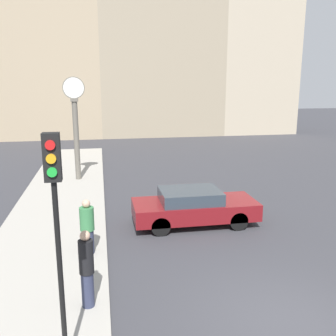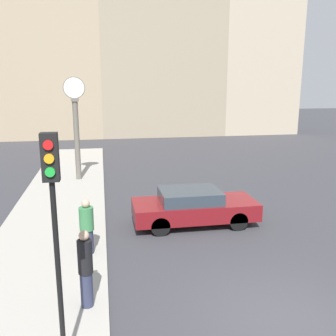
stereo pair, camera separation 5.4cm
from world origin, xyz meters
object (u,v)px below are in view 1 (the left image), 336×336
object	(u,v)px
sedan_car	(194,207)
pedestrian_black_jacket	(87,269)
street_clock	(76,126)
traffic_light_near	(56,208)
pedestrian_green_hoodie	(87,227)

from	to	relation	value
sedan_car	pedestrian_black_jacket	distance (m)	5.85
pedestrian_black_jacket	sedan_car	bearing A→B (deg)	52.22
street_clock	pedestrian_black_jacket	bearing A→B (deg)	-86.08
sedan_car	street_clock	xyz separation A→B (m)	(-4.37, 6.94, 2.15)
traffic_light_near	pedestrian_black_jacket	world-z (taller)	traffic_light_near
sedan_car	pedestrian_black_jacket	size ratio (longest dim) A/B	2.44
traffic_light_near	pedestrian_green_hoodie	xyz separation A→B (m)	(0.26, 4.50, -2.14)
street_clock	sedan_car	bearing A→B (deg)	-57.82
traffic_light_near	street_clock	size ratio (longest dim) A/B	0.81
street_clock	pedestrian_green_hoodie	xyz separation A→B (m)	(0.72, -8.86, -1.92)
traffic_light_near	pedestrian_black_jacket	xyz separation A→B (m)	(0.33, 1.80, -2.04)
traffic_light_near	pedestrian_green_hoodie	bearing A→B (deg)	86.63
pedestrian_green_hoodie	street_clock	bearing A→B (deg)	94.67
traffic_light_near	pedestrian_green_hoodie	world-z (taller)	traffic_light_near
sedan_car	street_clock	bearing A→B (deg)	122.18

